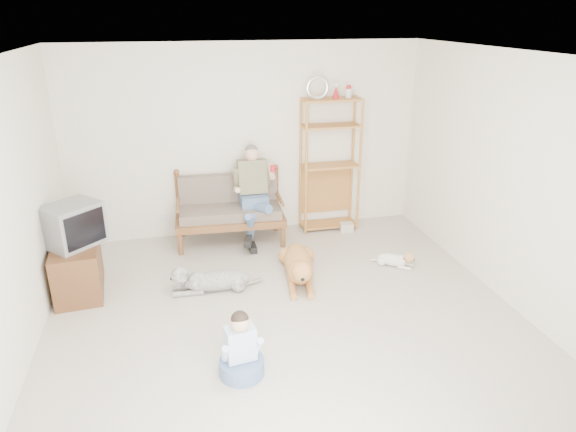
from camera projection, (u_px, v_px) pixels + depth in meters
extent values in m
plane|color=beige|center=(292.00, 331.00, 5.27)|extent=(5.50, 5.50, 0.00)
plane|color=silver|center=(293.00, 58.00, 4.27)|extent=(5.50, 5.50, 0.00)
plane|color=silver|center=(247.00, 141.00, 7.25)|extent=(5.00, 0.00, 5.00)
plane|color=silver|center=(437.00, 424.00, 2.28)|extent=(5.00, 0.00, 5.00)
plane|color=silver|center=(527.00, 189.00, 5.29)|extent=(0.00, 5.50, 5.50)
cube|color=brown|center=(230.00, 219.00, 7.20)|extent=(1.54, 0.78, 0.10)
cube|color=#6E5F54|center=(230.00, 211.00, 7.15)|extent=(1.41, 0.67, 0.13)
cube|color=#6E5F54|center=(227.00, 190.00, 7.28)|extent=(1.38, 0.19, 0.45)
cylinder|color=brown|center=(226.00, 175.00, 7.26)|extent=(1.40, 0.13, 0.05)
cylinder|color=brown|center=(182.00, 245.00, 6.85)|extent=(0.07, 0.07, 0.30)
cylinder|color=brown|center=(178.00, 207.00, 7.27)|extent=(0.07, 0.07, 0.95)
cylinder|color=brown|center=(284.00, 236.00, 7.15)|extent=(0.07, 0.07, 0.30)
cylinder|color=brown|center=(275.00, 199.00, 7.57)|extent=(0.07, 0.07, 0.95)
cube|color=slate|center=(254.00, 201.00, 7.18)|extent=(0.38, 0.36, 0.19)
cube|color=gray|center=(252.00, 176.00, 7.14)|extent=(0.39, 0.27, 0.49)
sphere|color=tan|center=(252.00, 154.00, 7.00)|extent=(0.20, 0.20, 0.20)
sphere|color=#55504C|center=(251.00, 151.00, 7.00)|extent=(0.18, 0.18, 0.18)
cylinder|color=red|center=(273.00, 168.00, 6.95)|extent=(0.07, 0.07, 0.08)
cube|color=#B46D38|center=(332.00, 100.00, 7.11)|extent=(0.82, 0.34, 0.03)
torus|color=silver|center=(317.00, 88.00, 7.00)|extent=(0.33, 0.05, 0.33)
cone|color=red|center=(336.00, 92.00, 7.09)|extent=(0.11, 0.11, 0.17)
cylinder|color=#B46D38|center=(306.00, 170.00, 7.23)|extent=(0.04, 0.04, 1.94)
cylinder|color=#B46D38|center=(301.00, 164.00, 7.52)|extent=(0.04, 0.04, 1.94)
cylinder|color=#B46D38|center=(360.00, 167.00, 7.40)|extent=(0.04, 0.04, 1.94)
cylinder|color=#B46D38|center=(352.00, 161.00, 7.69)|extent=(0.04, 0.04, 1.94)
cube|color=beige|center=(347.00, 227.00, 7.66)|extent=(0.21, 0.16, 0.12)
cube|color=brown|center=(78.00, 268.00, 5.92)|extent=(0.57, 0.94, 0.60)
cube|color=brown|center=(52.00, 279.00, 5.67)|extent=(0.05, 0.40, 0.50)
cube|color=brown|center=(59.00, 262.00, 6.07)|extent=(0.05, 0.40, 0.50)
cube|color=slate|center=(72.00, 225.00, 5.74)|extent=(0.73, 0.73, 0.48)
cube|color=black|center=(85.00, 229.00, 5.62)|extent=(0.37, 0.35, 0.38)
cube|color=silver|center=(163.00, 218.00, 7.37)|extent=(0.12, 0.02, 0.08)
ellipsoid|color=#BB8341|center=(298.00, 263.00, 6.37)|extent=(0.49, 1.00, 0.30)
sphere|color=#BB8341|center=(300.00, 272.00, 6.10)|extent=(0.30, 0.30, 0.30)
sphere|color=#BB8341|center=(302.00, 272.00, 5.83)|extent=(0.24, 0.24, 0.24)
ellipsoid|color=#BB8341|center=(303.00, 278.00, 5.74)|extent=(0.13, 0.19, 0.09)
cylinder|color=#BB8341|center=(295.00, 252.00, 6.85)|extent=(0.12, 0.39, 0.05)
ellipsoid|color=#BB8341|center=(294.00, 271.00, 5.85)|extent=(0.07, 0.08, 0.12)
ellipsoid|color=#BB8341|center=(309.00, 271.00, 5.86)|extent=(0.07, 0.08, 0.12)
ellipsoid|color=silver|center=(218.00, 281.00, 6.02)|extent=(0.78, 0.28, 0.23)
sphere|color=silver|center=(197.00, 282.00, 5.97)|extent=(0.23, 0.23, 0.23)
sphere|color=silver|center=(180.00, 276.00, 5.89)|extent=(0.20, 0.20, 0.20)
ellipsoid|color=silver|center=(172.00, 278.00, 5.88)|extent=(0.15, 0.09, 0.08)
cylinder|color=silver|center=(251.00, 282.00, 6.12)|extent=(0.31, 0.14, 0.04)
ellipsoid|color=silver|center=(181.00, 273.00, 5.96)|extent=(0.06, 0.05, 0.10)
ellipsoid|color=silver|center=(182.00, 278.00, 5.83)|extent=(0.06, 0.05, 0.10)
ellipsoid|color=white|center=(392.00, 260.00, 6.62)|extent=(0.42, 0.38, 0.15)
sphere|color=white|center=(401.00, 261.00, 6.57)|extent=(0.15, 0.15, 0.15)
sphere|color=tan|center=(409.00, 257.00, 6.50)|extent=(0.14, 0.14, 0.14)
ellipsoid|color=tan|center=(414.00, 259.00, 6.49)|extent=(0.12, 0.11, 0.05)
cylinder|color=white|center=(377.00, 260.00, 6.71)|extent=(0.16, 0.07, 0.02)
cone|color=tan|center=(407.00, 256.00, 6.45)|extent=(0.04, 0.04, 0.05)
cone|color=tan|center=(409.00, 253.00, 6.54)|extent=(0.04, 0.04, 0.05)
torus|color=red|center=(408.00, 258.00, 6.52)|extent=(0.13, 0.13, 0.02)
cylinder|color=slate|center=(242.00, 367.00, 4.63)|extent=(0.41, 0.41, 0.15)
cube|color=silver|center=(241.00, 343.00, 4.55)|extent=(0.28, 0.21, 0.32)
sphere|color=tan|center=(240.00, 323.00, 4.45)|extent=(0.17, 0.17, 0.17)
sphere|color=black|center=(240.00, 319.00, 4.45)|extent=(0.16, 0.16, 0.16)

